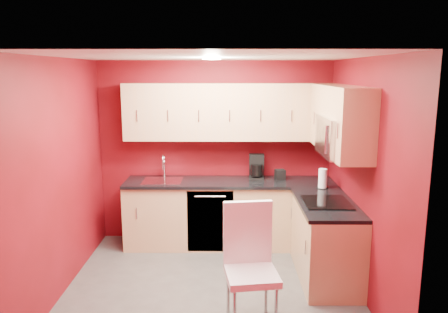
{
  "coord_description": "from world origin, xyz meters",
  "views": [
    {
      "loc": [
        0.17,
        -4.49,
        2.35
      ],
      "look_at": [
        0.13,
        0.55,
        1.37
      ],
      "focal_mm": 35.0,
      "sensor_mm": 36.0,
      "label": 1
    }
  ],
  "objects_px": {
    "sink": "(163,178)",
    "coffee_maker": "(257,167)",
    "paper_towel": "(323,179)",
    "dining_chair": "(252,268)",
    "microwave": "(340,136)",
    "napkin_holder": "(280,175)"
  },
  "relations": [
    {
      "from": "paper_towel",
      "to": "napkin_holder",
      "type": "bearing_deg",
      "value": 137.1
    },
    {
      "from": "coffee_maker",
      "to": "dining_chair",
      "type": "xyz_separation_m",
      "value": [
        -0.17,
        -2.02,
        -0.5
      ]
    },
    {
      "from": "microwave",
      "to": "sink",
      "type": "distance_m",
      "value": 2.43
    },
    {
      "from": "microwave",
      "to": "paper_towel",
      "type": "height_order",
      "value": "microwave"
    },
    {
      "from": "napkin_holder",
      "to": "dining_chair",
      "type": "height_order",
      "value": "dining_chair"
    },
    {
      "from": "coffee_maker",
      "to": "paper_towel",
      "type": "distance_m",
      "value": 0.92
    },
    {
      "from": "sink",
      "to": "napkin_holder",
      "type": "xyz_separation_m",
      "value": [
        1.59,
        0.06,
        0.03
      ]
    },
    {
      "from": "sink",
      "to": "napkin_holder",
      "type": "height_order",
      "value": "sink"
    },
    {
      "from": "sink",
      "to": "paper_towel",
      "type": "xyz_separation_m",
      "value": [
        2.07,
        -0.38,
        0.09
      ]
    },
    {
      "from": "sink",
      "to": "coffee_maker",
      "type": "height_order",
      "value": "sink"
    },
    {
      "from": "sink",
      "to": "coffee_maker",
      "type": "relative_size",
      "value": 1.54
    },
    {
      "from": "paper_towel",
      "to": "dining_chair",
      "type": "height_order",
      "value": "paper_towel"
    },
    {
      "from": "napkin_holder",
      "to": "paper_towel",
      "type": "bearing_deg",
      "value": -42.9
    },
    {
      "from": "microwave",
      "to": "dining_chair",
      "type": "height_order",
      "value": "microwave"
    },
    {
      "from": "sink",
      "to": "coffee_maker",
      "type": "xyz_separation_m",
      "value": [
        1.27,
        0.07,
        0.13
      ]
    },
    {
      "from": "sink",
      "to": "paper_towel",
      "type": "distance_m",
      "value": 2.1
    },
    {
      "from": "sink",
      "to": "coffee_maker",
      "type": "bearing_deg",
      "value": 3.05
    },
    {
      "from": "microwave",
      "to": "napkin_holder",
      "type": "distance_m",
      "value": 1.36
    },
    {
      "from": "microwave",
      "to": "coffee_maker",
      "type": "height_order",
      "value": "microwave"
    },
    {
      "from": "sink",
      "to": "napkin_holder",
      "type": "bearing_deg",
      "value": 2.23
    },
    {
      "from": "coffee_maker",
      "to": "napkin_holder",
      "type": "height_order",
      "value": "coffee_maker"
    },
    {
      "from": "sink",
      "to": "napkin_holder",
      "type": "relative_size",
      "value": 3.81
    }
  ]
}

